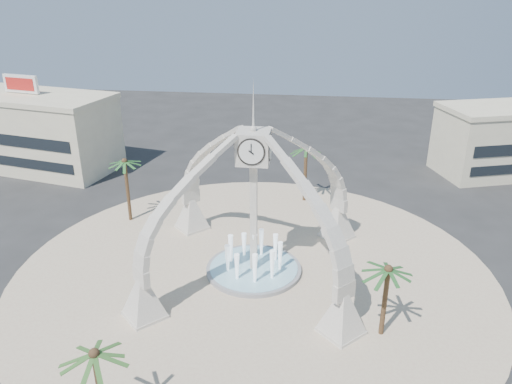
# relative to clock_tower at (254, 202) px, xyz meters

# --- Properties ---
(ground) EXTENTS (140.00, 140.00, 0.00)m
(ground) POSITION_rel_clock_tower_xyz_m (0.00, 0.00, -6.49)
(ground) COLOR #282828
(ground) RESTS_ON ground
(plaza) EXTENTS (40.00, 40.00, 0.06)m
(plaza) POSITION_rel_clock_tower_xyz_m (0.00, 0.00, -6.46)
(plaza) COLOR beige
(plaza) RESTS_ON ground
(clock_tower) EXTENTS (17.94, 17.94, 16.30)m
(clock_tower) POSITION_rel_clock_tower_xyz_m (0.00, 0.00, 0.00)
(clock_tower) COLOR silver
(clock_tower) RESTS_ON ground
(fountain) EXTENTS (8.00, 8.00, 3.62)m
(fountain) POSITION_rel_clock_tower_xyz_m (0.00, 0.00, -6.20)
(fountain) COLOR #969699
(fountain) RESTS_ON ground
(building_nw) EXTENTS (23.75, 13.73, 11.90)m
(building_nw) POSITION_rel_clock_tower_xyz_m (-32.00, 22.00, -1.66)
(building_nw) COLOR beige
(building_nw) RESTS_ON ground
(palm_east) EXTENTS (4.19, 4.19, 5.94)m
(palm_east) POSITION_rel_clock_tower_xyz_m (9.84, -6.83, -1.32)
(palm_east) COLOR brown
(palm_east) RESTS_ON ground
(palm_west) EXTENTS (4.38, 4.38, 7.09)m
(palm_west) POSITION_rel_clock_tower_xyz_m (-13.79, 8.08, -0.21)
(palm_west) COLOR brown
(palm_west) RESTS_ON ground
(palm_north) EXTENTS (5.03, 5.03, 6.92)m
(palm_north) POSITION_rel_clock_tower_xyz_m (3.64, 15.30, -0.40)
(palm_north) COLOR brown
(palm_north) RESTS_ON ground
(palm_south) EXTENTS (4.31, 4.31, 5.99)m
(palm_south) POSITION_rel_clock_tower_xyz_m (-5.88, -17.01, -1.25)
(palm_south) COLOR brown
(palm_south) RESTS_ON ground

